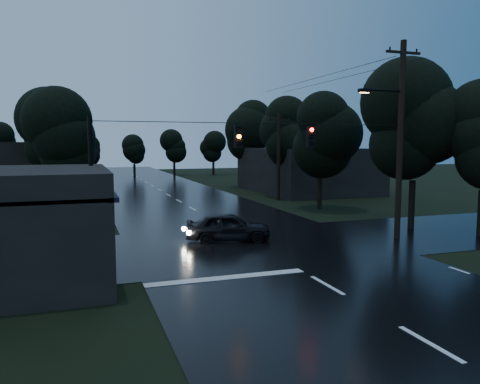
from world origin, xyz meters
TOP-DOWN VIEW (x-y plane):
  - ground at (0.00, 0.00)m, footprint 160.00×160.00m
  - main_road at (0.00, 30.00)m, footprint 12.00×120.00m
  - cross_street at (0.00, 12.00)m, footprint 60.00×9.00m
  - building_far_right at (14.00, 34.00)m, footprint 10.00×14.00m
  - building_far_left at (-14.00, 40.00)m, footprint 10.00×16.00m
  - utility_pole_main at (7.41, 11.00)m, footprint 3.50×0.30m
  - utility_pole_far at (8.30, 28.00)m, footprint 2.00×0.30m
  - anchor_pole_left at (-7.50, 11.00)m, footprint 0.18×0.18m
  - span_signals at (0.56, 10.99)m, footprint 15.00×0.37m
  - tree_corner_near at (10.00, 13.00)m, footprint 4.48×4.48m
  - tree_left_a at (-9.00, 22.00)m, footprint 3.92×3.92m
  - tree_left_b at (-9.60, 30.00)m, footprint 4.20×4.20m
  - tree_left_c at (-10.20, 40.00)m, footprint 4.48×4.48m
  - tree_right_a at (9.00, 22.00)m, footprint 4.20×4.20m
  - tree_right_b at (9.60, 30.00)m, footprint 4.48×4.48m
  - tree_right_c at (10.20, 40.00)m, footprint 4.76×4.76m
  - car at (-0.95, 13.26)m, footprint 4.53×2.64m

SIDE VIEW (x-z plane):
  - ground at x=0.00m, z-range 0.00..0.00m
  - main_road at x=0.00m, z-range -0.01..0.01m
  - cross_street at x=0.00m, z-range -0.01..0.01m
  - car at x=-0.95m, z-range 0.00..1.45m
  - building_far_right at x=14.00m, z-range 0.00..4.40m
  - building_far_left at x=-14.00m, z-range 0.00..5.00m
  - anchor_pole_left at x=-7.50m, z-range 0.00..6.00m
  - utility_pole_far at x=8.30m, z-range 0.13..7.63m
  - tree_left_a at x=-9.00m, z-range 1.11..9.37m
  - span_signals at x=0.56m, z-range 4.69..5.80m
  - utility_pole_main at x=7.41m, z-range 0.26..10.26m
  - tree_left_b at x=-9.60m, z-range 1.19..10.04m
  - tree_right_a at x=9.00m, z-range 1.19..10.04m
  - tree_corner_near at x=10.00m, z-range 1.27..10.71m
  - tree_left_c at x=-10.20m, z-range 1.27..10.71m
  - tree_right_b at x=9.60m, z-range 1.27..10.71m
  - tree_right_c at x=10.20m, z-range 1.35..11.38m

